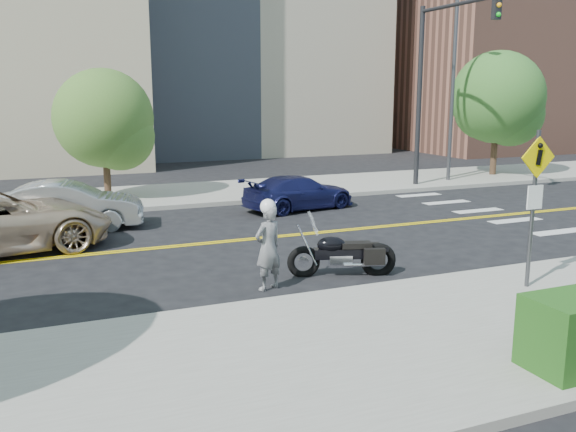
% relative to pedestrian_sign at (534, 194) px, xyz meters
% --- Properties ---
extents(ground_plane, '(120.00, 120.00, 0.00)m').
position_rel_pedestrian_sign_xyz_m(ground_plane, '(-4.20, 6.31, -1.96)').
color(ground_plane, black).
rests_on(ground_plane, ground).
extents(sidewalk_near, '(60.00, 5.00, 0.15)m').
position_rel_pedestrian_sign_xyz_m(sidewalk_near, '(-4.20, -1.19, -1.89)').
color(sidewalk_near, '#9E9B91').
rests_on(sidewalk_near, ground_plane).
extents(sidewalk_far, '(60.00, 5.00, 0.15)m').
position_rel_pedestrian_sign_xyz_m(sidewalk_far, '(-4.20, 13.81, -1.89)').
color(sidewalk_far, '#9E9B91').
rests_on(sidewalk_far, ground_plane).
extents(building_right, '(14.00, 12.00, 12.00)m').
position_rel_pedestrian_sign_xyz_m(building_right, '(21.80, 26.31, 4.04)').
color(building_right, '#8C5947').
rests_on(building_right, ground_plane).
extents(lamp_post, '(0.16, 0.16, 8.00)m').
position_rel_pedestrian_sign_xyz_m(lamp_post, '(7.80, 12.81, 2.19)').
color(lamp_post, '#4C4C51').
rests_on(lamp_post, sidewalk_far).
extents(traffic_light, '(0.28, 4.50, 7.00)m').
position_rel_pedestrian_sign_xyz_m(traffic_light, '(5.80, 11.39, 2.71)').
color(traffic_light, black).
rests_on(traffic_light, sidewalk_far).
extents(pedestrian_sign, '(0.78, 0.08, 3.00)m').
position_rel_pedestrian_sign_xyz_m(pedestrian_sign, '(0.00, 0.00, 0.00)').
color(pedestrian_sign, '#4C4C51').
rests_on(pedestrian_sign, sidewalk_near).
extents(motorcyclist, '(0.73, 0.61, 1.82)m').
position_rel_pedestrian_sign_xyz_m(motorcyclist, '(-4.52, 2.18, -1.06)').
color(motorcyclist, '#ACABB0').
rests_on(motorcyclist, ground).
extents(motorcycle, '(2.34, 1.33, 1.36)m').
position_rel_pedestrian_sign_xyz_m(motorcycle, '(-2.74, 2.46, -1.28)').
color(motorcycle, black).
rests_on(motorcycle, ground).
extents(parked_car_silver, '(4.34, 2.14, 1.37)m').
position_rel_pedestrian_sign_xyz_m(parked_car_silver, '(-7.85, 9.47, -1.28)').
color(parked_car_silver, '#969A9D').
rests_on(parked_car_silver, ground).
extents(parked_car_blue, '(4.16, 2.34, 1.14)m').
position_rel_pedestrian_sign_xyz_m(parked_car_blue, '(-0.58, 9.72, -1.39)').
color(parked_car_blue, navy).
rests_on(parked_car_blue, ground).
extents(tree_far_a, '(3.42, 3.42, 4.67)m').
position_rel_pedestrian_sign_xyz_m(tree_far_a, '(-6.31, 13.54, 1.00)').
color(tree_far_a, '#382619').
rests_on(tree_far_a, ground).
extents(tree_far_b, '(4.13, 4.13, 5.71)m').
position_rel_pedestrian_sign_xyz_m(tree_far_b, '(10.82, 13.51, 1.67)').
color(tree_far_b, '#382619').
rests_on(tree_far_b, ground).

